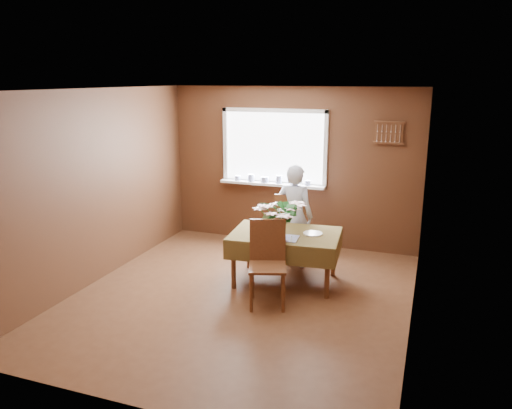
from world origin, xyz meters
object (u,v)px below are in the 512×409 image
(chair_far, at_px, (291,225))
(chair_near, at_px, (267,259))
(dining_table, at_px, (285,239))
(flower_bouquet, at_px, (281,214))
(seated_woman, at_px, (294,216))

(chair_far, height_order, chair_near, chair_far)
(dining_table, relative_size, flower_bouquet, 2.67)
(chair_near, height_order, seated_woman, seated_woman)
(chair_near, bearing_deg, seated_woman, 73.23)
(chair_far, relative_size, seated_woman, 0.71)
(chair_near, bearing_deg, chair_far, 76.04)
(chair_far, bearing_deg, seated_woman, 118.23)
(flower_bouquet, bearing_deg, chair_far, 97.61)
(chair_near, xyz_separation_m, flower_bouquet, (0.02, 0.43, 0.44))
(dining_table, height_order, chair_near, chair_near)
(chair_far, xyz_separation_m, flower_bouquet, (0.13, -0.95, 0.42))
(dining_table, distance_m, chair_near, 0.66)
(chair_near, relative_size, flower_bouquet, 1.82)
(dining_table, bearing_deg, chair_far, 94.80)
(chair_far, bearing_deg, flower_bouquet, 87.60)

